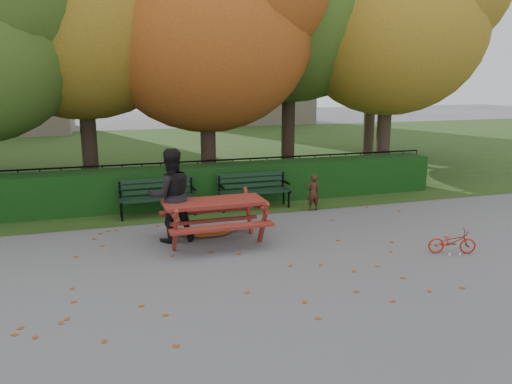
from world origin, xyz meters
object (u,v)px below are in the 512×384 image
object	(u,v)px
bench_right	(253,188)
child	(313,193)
tree_c	(219,18)
bicycle	(452,242)
picnic_table	(214,210)
tree_e	(404,15)
tree_g	(385,21)
bench_left	(157,194)
adult	(171,195)

from	to	relation	value
bench_right	child	xyz separation A→B (m)	(1.33, -0.70, -0.07)
bench_right	child	world-z (taller)	child
tree_c	child	size ratio (longest dim) A/B	8.83
bicycle	picnic_table	bearing A→B (deg)	83.51
tree_c	bench_right	world-z (taller)	tree_c
tree_e	child	size ratio (longest dim) A/B	9.00
tree_g	child	world-z (taller)	tree_g
tree_c	child	xyz separation A→B (m)	(1.59, -2.96, -4.37)
bench_left	bicycle	size ratio (longest dim) A/B	2.05
bench_right	bicycle	xyz separation A→B (m)	(2.53, -4.37, -0.29)
tree_c	bench_left	world-z (taller)	tree_c
tree_e	bicycle	world-z (taller)	tree_e
picnic_table	adult	distance (m)	0.90
tree_e	bicycle	size ratio (longest dim) A/B	9.29
bench_right	bicycle	size ratio (longest dim) A/B	2.05
tree_e	tree_g	world-z (taller)	tree_g
tree_c	tree_g	size ratio (longest dim) A/B	0.94
picnic_table	bench_right	bearing A→B (deg)	56.12
tree_g	tree_e	bearing A→B (deg)	-114.40
bench_left	child	world-z (taller)	child
tree_g	bench_right	bearing A→B (deg)	-140.05
bench_left	adult	xyz separation A→B (m)	(0.05, -2.03, 0.42)
tree_e	bench_right	size ratio (longest dim) A/B	4.53
child	adult	xyz separation A→B (m)	(-3.68, -1.32, 0.49)
bench_left	child	xyz separation A→B (m)	(3.73, -0.70, -0.07)
tree_e	tree_g	size ratio (longest dim) A/B	0.95
tree_g	picnic_table	world-z (taller)	tree_g
tree_c	picnic_table	bearing A→B (deg)	-105.59
bench_left	picnic_table	world-z (taller)	picnic_table
bench_left	bench_right	bearing A→B (deg)	0.00
bicycle	bench_right	bearing A→B (deg)	49.87
tree_e	adult	xyz separation A→B (m)	(-7.77, -4.10, -4.14)
bench_left	child	size ratio (longest dim) A/B	1.99
bench_left	adult	bearing A→B (deg)	-88.60
tree_c	tree_g	distance (m)	8.43
tree_g	child	size ratio (longest dim) A/B	9.44
tree_e	child	bearing A→B (deg)	-145.93
tree_g	bench_left	xyz separation A→B (m)	(-9.63, -6.06, -4.85)
child	bench_right	bearing A→B (deg)	-27.66
tree_e	adult	world-z (taller)	tree_e
adult	bench_left	bearing A→B (deg)	-92.19
tree_c	adult	world-z (taller)	tree_c
adult	tree_g	bearing A→B (deg)	-143.44
bench_left	bicycle	distance (m)	6.59
tree_e	bench_left	size ratio (longest dim) A/B	4.53
tree_g	bench_right	xyz separation A→B (m)	(-7.23, -6.06, -4.85)
tree_e	bench_right	bearing A→B (deg)	-159.13
tree_e	adult	bearing A→B (deg)	-152.22
bench_left	picnic_table	bearing A→B (deg)	-70.20
bicycle	tree_g	bearing A→B (deg)	-4.45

